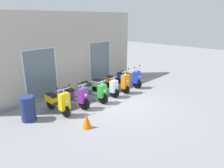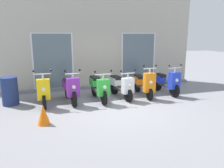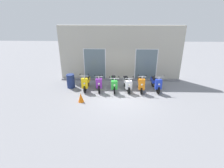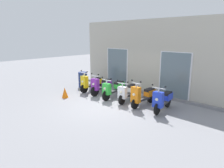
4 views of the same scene
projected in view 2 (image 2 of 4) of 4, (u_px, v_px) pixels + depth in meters
name	position (u px, v px, depth m)	size (l,w,h in m)	color
ground_plane	(118.00, 107.00, 6.78)	(40.00, 40.00, 0.00)	gray
storefront_facade	(97.00, 44.00, 9.08)	(8.59, 0.50, 3.84)	#B2AD9E
scooter_yellow	(44.00, 90.00, 6.99)	(0.57, 1.51, 1.22)	black
scooter_purple	(70.00, 88.00, 7.22)	(0.52, 1.59, 1.18)	black
scooter_green	(99.00, 87.00, 7.41)	(0.61, 1.63, 1.13)	black
scooter_white	(121.00, 85.00, 7.73)	(0.63, 1.51, 1.10)	black
scooter_orange	(144.00, 83.00, 7.93)	(0.52, 1.59, 1.24)	black
scooter_blue	(166.00, 81.00, 8.23)	(0.59, 1.56, 1.20)	black
trash_bin	(10.00, 91.00, 6.95)	(0.51, 0.51, 0.91)	navy
traffic_cone	(43.00, 115.00, 5.45)	(0.32, 0.32, 0.52)	orange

